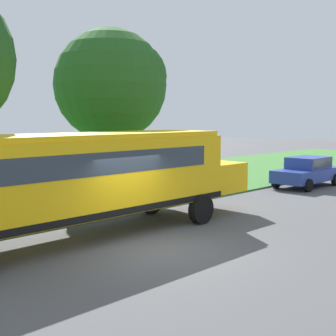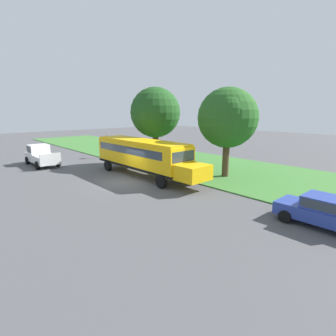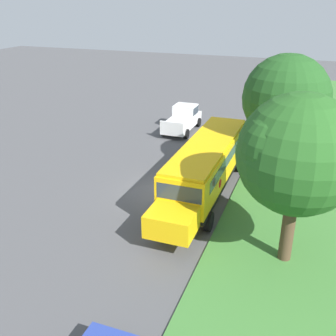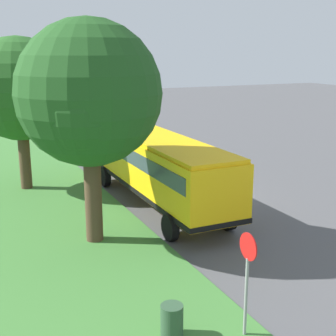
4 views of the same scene
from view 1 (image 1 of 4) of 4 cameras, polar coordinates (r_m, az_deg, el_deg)
ground_plane at (r=13.14m, az=-1.33°, el=-9.89°), size 120.00×120.00×0.00m
school_bus at (r=14.18m, az=-10.14°, el=-0.85°), size 2.85×12.42×3.16m
car_blue_nearest at (r=25.60m, az=16.62°, el=-0.24°), size 2.02×4.40×1.56m
oak_tree_roadside_mid at (r=21.17m, az=-6.54°, el=10.15°), size 4.99×4.99×7.55m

